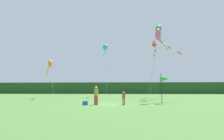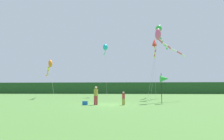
{
  "view_description": "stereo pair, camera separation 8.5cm",
  "coord_description": "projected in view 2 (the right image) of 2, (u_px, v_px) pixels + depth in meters",
  "views": [
    {
      "loc": [
        1.52,
        -19.26,
        1.53
      ],
      "look_at": [
        0.0,
        6.0,
        4.06
      ],
      "focal_mm": 30.78,
      "sensor_mm": 36.0,
      "label": 1
    },
    {
      "loc": [
        1.6,
        -19.25,
        1.53
      ],
      "look_at": [
        0.0,
        6.0,
        4.06
      ],
      "focal_mm": 30.78,
      "sensor_mm": 36.0,
      "label": 2
    }
  ],
  "objects": [
    {
      "name": "banner_flag_pole",
      "position": [
        164.0,
        79.0,
        20.42
      ],
      "size": [
        0.9,
        0.7,
        3.21
      ],
      "color": "black",
      "rests_on": "ground"
    },
    {
      "name": "person_child",
      "position": [
        123.0,
        98.0,
        18.44
      ],
      "size": [
        0.28,
        0.28,
        1.29
      ],
      "color": "olive",
      "rests_on": "ground"
    },
    {
      "name": "kite_green",
      "position": [
        160.0,
        32.0,
        30.35
      ],
      "size": [
        4.74,
        10.09,
        11.55
      ],
      "color": "#B2B2B2",
      "rests_on": "ground"
    },
    {
      "name": "kite_red",
      "position": [
        154.0,
        44.0,
        33.97
      ],
      "size": [
        1.26,
        8.23,
        10.41
      ],
      "color": "#B2B2B2",
      "rests_on": "ground"
    },
    {
      "name": "kite_rainbow",
      "position": [
        162.0,
        38.0,
        23.85
      ],
      "size": [
        6.21,
        5.93,
        8.99
      ],
      "color": "#B2B2B2",
      "rests_on": "ground"
    },
    {
      "name": "distant_treeline",
      "position": [
        119.0,
        88.0,
        63.94
      ],
      "size": [
        108.0,
        3.7,
        3.72
      ],
      "primitive_type": "cube",
      "color": "#234C23",
      "rests_on": "ground"
    },
    {
      "name": "person_adult",
      "position": [
        96.0,
        95.0,
        18.76
      ],
      "size": [
        0.39,
        0.39,
        1.79
      ],
      "color": "#B23338",
      "rests_on": "ground"
    },
    {
      "name": "ground_plane",
      "position": [
        108.0,
        105.0,
        19.07
      ],
      "size": [
        120.0,
        120.0,
        0.0
      ],
      "primitive_type": "plane",
      "color": "#477533"
    },
    {
      "name": "cooler_box",
      "position": [
        85.0,
        103.0,
        18.52
      ],
      "size": [
        0.48,
        0.34,
        0.38
      ],
      "primitive_type": "cube",
      "color": "#1959B2",
      "rests_on": "ground"
    },
    {
      "name": "kite_cyan",
      "position": [
        105.0,
        48.0,
        37.57
      ],
      "size": [
        1.59,
        7.7,
        10.44
      ],
      "color": "#B2B2B2",
      "rests_on": "ground"
    },
    {
      "name": "kite_orange",
      "position": [
        50.0,
        66.0,
        31.98
      ],
      "size": [
        4.71,
        7.99,
        6.42
      ],
      "color": "#B2B2B2",
      "rests_on": "ground"
    }
  ]
}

